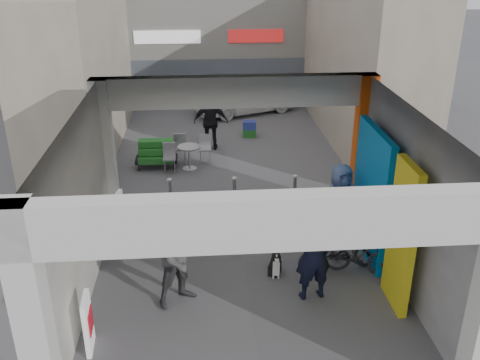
{
  "coord_description": "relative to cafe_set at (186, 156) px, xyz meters",
  "views": [
    {
      "loc": [
        -0.82,
        -9.62,
        6.18
      ],
      "look_at": [
        0.01,
        1.0,
        1.45
      ],
      "focal_mm": 40.0,
      "sensor_mm": 36.0,
      "label": 1
    }
  ],
  "objects": [
    {
      "name": "ground",
      "position": [
        1.29,
        -5.46,
        -0.3
      ],
      "size": [
        90.0,
        90.0,
        0.0
      ],
      "primitive_type": "plane",
      "color": "#56555A",
      "rests_on": "ground"
    },
    {
      "name": "arcade_canopy",
      "position": [
        1.82,
        -6.28,
        2.0
      ],
      "size": [
        6.4,
        6.45,
        6.4
      ],
      "color": "silver",
      "rests_on": "ground"
    },
    {
      "name": "far_building",
      "position": [
        1.29,
        8.53,
        3.69
      ],
      "size": [
        18.0,
        4.08,
        8.0
      ],
      "color": "white",
      "rests_on": "ground"
    },
    {
      "name": "plaza_bldg_left",
      "position": [
        -3.21,
        2.04,
        2.2
      ],
      "size": [
        2.0,
        9.0,
        5.0
      ],
      "primitive_type": "cube",
      "color": "#B0A392",
      "rests_on": "ground"
    },
    {
      "name": "plaza_bldg_right",
      "position": [
        5.79,
        2.04,
        2.2
      ],
      "size": [
        2.0,
        9.0,
        5.0
      ],
      "primitive_type": "cube",
      "color": "#B0A392",
      "rests_on": "ground"
    },
    {
      "name": "bollard_left",
      "position": [
        -0.32,
        -3.11,
        0.15
      ],
      "size": [
        0.09,
        0.09,
        0.91
      ],
      "primitive_type": "cylinder",
      "color": "#909398",
      "rests_on": "ground"
    },
    {
      "name": "bollard_center",
      "position": [
        1.26,
        -3.16,
        0.16
      ],
      "size": [
        0.09,
        0.09,
        0.92
      ],
      "primitive_type": "cylinder",
      "color": "#909398",
      "rests_on": "ground"
    },
    {
      "name": "bollard_right",
      "position": [
        2.8,
        -2.97,
        0.11
      ],
      "size": [
        0.09,
        0.09,
        0.84
      ],
      "primitive_type": "cylinder",
      "color": "#909398",
      "rests_on": "ground"
    },
    {
      "name": "advert_board_near",
      "position": [
        -1.46,
        -7.9,
        0.2
      ],
      "size": [
        0.13,
        0.55,
        1.0
      ],
      "rotation": [
        0.0,
        0.0,
        0.06
      ],
      "color": "white",
      "rests_on": "ground"
    },
    {
      "name": "advert_board_far",
      "position": [
        -1.46,
        -4.01,
        0.2
      ],
      "size": [
        0.18,
        0.56,
        1.0
      ],
      "rotation": [
        0.0,
        0.0,
        -0.18
      ],
      "color": "white",
      "rests_on": "ground"
    },
    {
      "name": "cafe_set",
      "position": [
        0.0,
        0.0,
        0.0
      ],
      "size": [
        1.42,
        1.15,
        0.86
      ],
      "rotation": [
        0.0,
        0.0,
        0.3
      ],
      "color": "#A5A5AA",
      "rests_on": "ground"
    },
    {
      "name": "produce_stand",
      "position": [
        -0.87,
        -0.06,
        0.02
      ],
      "size": [
        1.24,
        0.67,
        0.81
      ],
      "rotation": [
        0.0,
        0.0,
        0.24
      ],
      "color": "black",
      "rests_on": "ground"
    },
    {
      "name": "crate_stack",
      "position": [
        2.17,
        2.49,
        -0.02
      ],
      "size": [
        0.49,
        0.4,
        0.56
      ],
      "rotation": [
        0.0,
        0.0,
        -0.12
      ],
      "color": "#18541E",
      "rests_on": "ground"
    },
    {
      "name": "border_collie",
      "position": [
        1.89,
        -6.03,
        -0.06
      ],
      "size": [
        0.22,
        0.44,
        0.61
      ],
      "rotation": [
        0.0,
        0.0,
        -0.35
      ],
      "color": "black",
      "rests_on": "ground"
    },
    {
      "name": "man_with_dog",
      "position": [
        2.47,
        -6.78,
        0.66
      ],
      "size": [
        0.78,
        0.59,
        1.92
      ],
      "primitive_type": "imported",
      "rotation": [
        0.0,
        0.0,
        3.33
      ],
      "color": "black",
      "rests_on": "ground"
    },
    {
      "name": "man_back_turned",
      "position": [
        0.05,
        -6.72,
        0.67
      ],
      "size": [
        1.2,
        1.14,
        1.96
      ],
      "primitive_type": "imported",
      "rotation": [
        0.0,
        0.0,
        0.57
      ],
      "color": "#414143",
      "rests_on": "ground"
    },
    {
      "name": "man_elderly",
      "position": [
        3.5,
        -4.66,
        0.6
      ],
      "size": [
        1.03,
        0.83,
        1.81
      ],
      "primitive_type": "imported",
      "rotation": [
        0.0,
        0.0,
        0.33
      ],
      "color": "#5269A0",
      "rests_on": "ground"
    },
    {
      "name": "man_crates",
      "position": [
        0.81,
        1.37,
        0.63
      ],
      "size": [
        1.13,
        0.56,
        1.87
      ],
      "primitive_type": "imported",
      "rotation": [
        0.0,
        0.0,
        3.05
      ],
      "color": "black",
      "rests_on": "ground"
    },
    {
      "name": "bicycle_front",
      "position": [
        3.23,
        -5.95,
        0.18
      ],
      "size": [
        1.95,
        1.02,
        0.98
      ],
      "primitive_type": "imported",
      "rotation": [
        0.0,
        0.0,
        1.78
      ],
      "color": "black",
      "rests_on": "ground"
    },
    {
      "name": "bicycle_rear",
      "position": [
        3.59,
        -6.08,
        0.14
      ],
      "size": [
        1.53,
        0.89,
        0.89
      ],
      "primitive_type": "imported",
      "rotation": [
        0.0,
        0.0,
        1.23
      ],
      "color": "black",
      "rests_on": "ground"
    },
    {
      "name": "white_van",
      "position": [
        2.23,
        5.37,
        0.39
      ],
      "size": [
        4.36,
        3.02,
        1.38
      ],
      "primitive_type": "imported",
      "rotation": [
        0.0,
        0.0,
        1.95
      ],
      "color": "white",
      "rests_on": "ground"
    }
  ]
}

